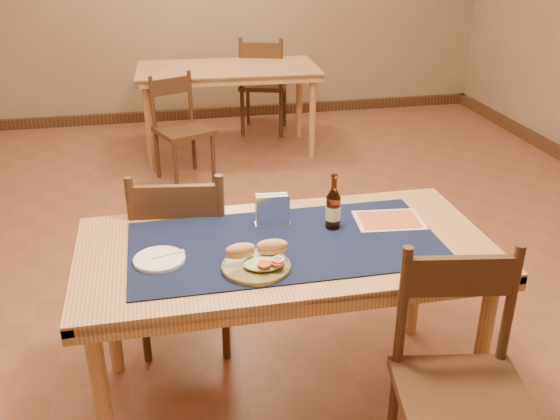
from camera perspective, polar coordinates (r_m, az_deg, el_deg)
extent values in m
cube|color=brown|center=(3.49, -2.36, -8.03)|extent=(6.00, 7.00, 0.02)
cylinder|color=tan|center=(2.36, -15.88, -16.84)|extent=(0.06, 0.06, 0.71)
cylinder|color=tan|center=(2.63, 17.94, -12.32)|extent=(0.06, 0.06, 0.71)
cylinder|color=tan|center=(2.88, -15.28, -8.38)|extent=(0.06, 0.06, 0.71)
cylinder|color=tan|center=(3.10, 12.37, -5.46)|extent=(0.06, 0.06, 0.71)
cube|color=tan|center=(2.44, 0.48, -3.53)|extent=(1.60, 0.80, 0.04)
cube|color=#0F1737|center=(2.43, 0.48, -3.06)|extent=(1.20, 0.60, 0.01)
cube|color=#462C19|center=(6.64, -7.44, 8.73)|extent=(6.00, 0.06, 0.10)
cylinder|color=tan|center=(5.27, -11.90, 7.54)|extent=(0.06, 0.06, 0.71)
cylinder|color=tan|center=(5.37, 2.97, 8.38)|extent=(0.06, 0.06, 0.71)
cylinder|color=tan|center=(5.85, -11.72, 9.29)|extent=(0.06, 0.06, 0.71)
cylinder|color=tan|center=(5.94, 1.76, 10.04)|extent=(0.06, 0.06, 0.71)
cube|color=tan|center=(5.47, -4.82, 12.70)|extent=(1.56, 0.84, 0.04)
cylinder|color=#462C19|center=(3.24, -4.92, -5.93)|extent=(0.04, 0.04, 0.46)
cylinder|color=#462C19|center=(3.28, -11.46, -6.04)|extent=(0.04, 0.04, 0.46)
cylinder|color=#462C19|center=(2.93, -5.03, -9.67)|extent=(0.04, 0.04, 0.46)
cylinder|color=#462C19|center=(2.97, -12.32, -9.74)|extent=(0.04, 0.04, 0.46)
cube|color=#462C19|center=(2.98, -8.72, -4.01)|extent=(0.49, 0.49, 0.04)
cube|color=#462C19|center=(2.64, -9.54, 0.77)|extent=(0.37, 0.08, 0.14)
cylinder|color=#462C19|center=(2.68, -5.41, -1.53)|extent=(0.04, 0.04, 0.47)
cylinder|color=#462C19|center=(2.72, -13.24, -1.71)|extent=(0.04, 0.04, 0.47)
cylinder|color=#462C19|center=(2.46, 10.24, -18.03)|extent=(0.04, 0.04, 0.46)
cylinder|color=#462C19|center=(2.56, 18.74, -17.17)|extent=(0.04, 0.04, 0.46)
cube|color=#462C19|center=(2.22, 16.56, -16.41)|extent=(0.50, 0.50, 0.04)
cube|color=#462C19|center=(2.17, 16.19, -5.83)|extent=(0.37, 0.09, 0.14)
cylinder|color=#462C19|center=(2.18, 11.13, -8.82)|extent=(0.04, 0.04, 0.47)
cylinder|color=#462C19|center=(2.29, 20.26, -8.24)|extent=(0.04, 0.04, 0.47)
cylinder|color=#462C19|center=(4.79, -9.52, 4.02)|extent=(0.03, 0.03, 0.41)
cylinder|color=#462C19|center=(4.93, -6.14, 4.83)|extent=(0.03, 0.03, 0.41)
cylinder|color=#462C19|center=(5.07, -11.14, 5.08)|extent=(0.03, 0.03, 0.41)
cylinder|color=#462C19|center=(5.20, -7.89, 5.83)|extent=(0.03, 0.03, 0.41)
cube|color=#462C19|center=(4.93, -8.83, 7.17)|extent=(0.50, 0.50, 0.04)
cube|color=#462C19|center=(4.99, -9.97, 11.09)|extent=(0.31, 0.15, 0.13)
cylinder|color=#462C19|center=(4.96, -11.58, 9.56)|extent=(0.03, 0.03, 0.41)
cylinder|color=#462C19|center=(5.09, -8.21, 10.21)|extent=(0.03, 0.03, 0.41)
cylinder|color=#462C19|center=(6.29, 0.41, 9.71)|extent=(0.04, 0.04, 0.46)
cylinder|color=#462C19|center=(6.33, -2.95, 9.78)|extent=(0.04, 0.04, 0.46)
cylinder|color=#462C19|center=(5.94, 0.09, 8.77)|extent=(0.04, 0.04, 0.46)
cylinder|color=#462C19|center=(5.98, -3.46, 8.85)|extent=(0.04, 0.04, 0.46)
cube|color=#462C19|center=(6.07, -1.50, 11.38)|extent=(0.54, 0.54, 0.04)
cube|color=#462C19|center=(5.81, -1.78, 14.35)|extent=(0.36, 0.14, 0.14)
cylinder|color=#462C19|center=(5.81, 0.08, 13.14)|extent=(0.04, 0.04, 0.47)
cylinder|color=#462C19|center=(5.86, -3.59, 13.18)|extent=(0.04, 0.04, 0.47)
cylinder|color=olive|center=(2.25, -2.20, -5.22)|extent=(0.25, 0.25, 0.01)
torus|color=olive|center=(2.25, -2.20, -5.11)|extent=(0.25, 0.25, 0.01)
ellipsoid|color=#BCE09A|center=(2.23, -1.49, -4.84)|extent=(0.15, 0.12, 0.03)
ellipsoid|color=#E4B56C|center=(2.24, -3.65, -3.79)|extent=(0.11, 0.06, 0.06)
ellipsoid|color=#E4B56C|center=(2.26, -0.72, -3.44)|extent=(0.11, 0.05, 0.06)
cylinder|color=#BE3B19|center=(2.19, -1.43, -4.98)|extent=(0.05, 0.05, 0.01)
cylinder|color=#BE3B19|center=(2.20, -0.23, -4.85)|extent=(0.05, 0.05, 0.01)
torus|color=silver|center=(2.20, -0.16, -4.53)|extent=(0.05, 0.05, 0.01)
cylinder|color=white|center=(2.34, -10.98, -4.47)|extent=(0.19, 0.19, 0.01)
torus|color=white|center=(2.34, -10.99, -4.35)|extent=(0.19, 0.19, 0.01)
cube|color=#8CE07B|center=(2.35, -10.52, -4.10)|extent=(0.10, 0.04, 0.00)
cube|color=#8CE07B|center=(2.36, -9.09, -3.76)|extent=(0.03, 0.03, 0.00)
cylinder|color=#4A200D|center=(2.52, 4.86, -0.23)|extent=(0.06, 0.06, 0.13)
cone|color=#4A200D|center=(2.49, 4.93, 1.53)|extent=(0.06, 0.06, 0.04)
cylinder|color=#4A200D|center=(2.47, 4.97, 2.48)|extent=(0.02, 0.02, 0.05)
cylinder|color=#4A200D|center=(2.46, 5.00, 3.13)|extent=(0.03, 0.03, 0.01)
cylinder|color=#F0EEC0|center=(2.52, 4.86, -0.23)|extent=(0.06, 0.06, 0.06)
cube|color=white|center=(2.57, -0.68, -1.22)|extent=(0.15, 0.06, 0.00)
cube|color=white|center=(2.52, -0.62, -0.12)|extent=(0.14, 0.01, 0.13)
cube|color=white|center=(2.57, -0.75, 0.31)|extent=(0.14, 0.01, 0.13)
cube|color=white|center=(2.55, -0.69, -0.01)|extent=(0.13, 0.04, 0.12)
cube|color=#3E8DC7|center=(2.52, -0.63, 0.05)|extent=(0.09, 0.01, 0.04)
cube|color=beige|center=(2.64, 9.92, -0.93)|extent=(0.30, 0.23, 0.00)
cube|color=#C15A32|center=(2.64, 9.93, -0.87)|extent=(0.26, 0.19, 0.00)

